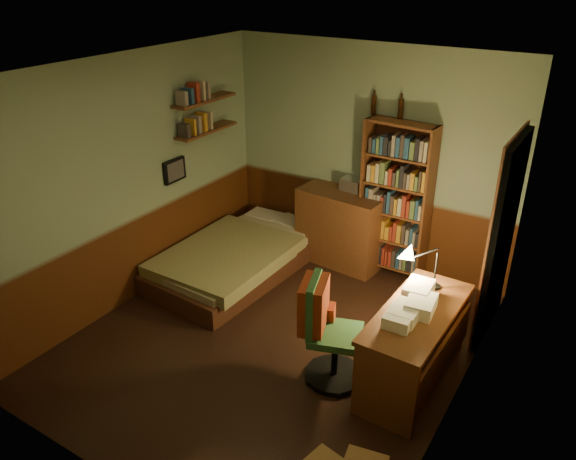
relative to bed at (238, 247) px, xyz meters
The scene contains 22 objects.
floor 1.46m from the bed, 38.92° to the right, with size 3.50×4.00×0.02m, color black.
ceiling 2.70m from the bed, 38.92° to the right, with size 3.50×4.00×0.02m, color silver.
wall_back 1.85m from the bed, 45.38° to the left, with size 3.50×0.02×2.60m, color gray.
wall_left 1.48m from the bed, 126.36° to the right, with size 0.02×4.00×2.60m, color gray.
wall_right 3.16m from the bed, 17.29° to the right, with size 0.02×4.00×2.60m, color gray.
wall_front 3.26m from the bed, 69.17° to the right, with size 3.50×0.02×2.60m, color gray.
doorway 2.93m from the bed, ahead, with size 0.06×0.90×2.00m, color black.
door_trim 2.90m from the bed, ahead, with size 0.02×0.98×2.08m, color #442315.
bed is the anchor object (origin of this frame).
dresser 1.28m from the bed, 43.55° to the left, with size 1.03×0.52×0.92m, color brown.
mini_stereo 1.55m from the bed, 45.51° to the left, with size 0.26×0.20×0.14m, color #B2B2B7.
bookshelf 1.91m from the bed, 31.93° to the left, with size 0.78×0.24×1.82m, color brown.
bottle_left 2.25m from the bed, 42.91° to the left, with size 0.06×0.06×0.21m, color black.
bottle_right 2.43m from the bed, 36.14° to the left, with size 0.06×0.06×0.21m, color black.
desk 2.55m from the bed, 16.47° to the right, with size 0.56×1.35×0.72m, color brown.
paper_stack 2.61m from the bed, 16.27° to the right, with size 0.23×0.31×0.12m, color silver.
desk_lamp 2.54m from the bed, ahead, with size 0.16×0.16×0.54m, color black.
office_chair 2.17m from the bed, 30.08° to the right, with size 0.54×0.48×1.08m, color #326433.
red_jacket 2.21m from the bed, 25.26° to the right, with size 0.21×0.38×0.45m, color #A4381B.
wall_shelf_lower 1.41m from the bed, 158.73° to the left, with size 0.20×0.90×0.03m, color brown.
wall_shelf_upper 1.73m from the bed, 158.73° to the left, with size 0.20×0.90×0.03m, color brown.
framed_picture 1.16m from the bed, 154.70° to the right, with size 0.04×0.32×0.26m, color black.
Camera 1 is at (2.50, -3.75, 3.42)m, focal length 35.00 mm.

